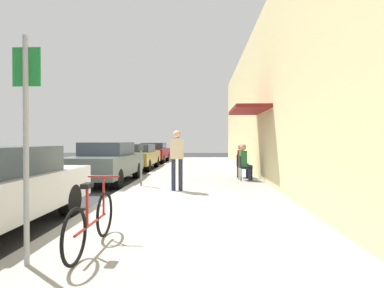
{
  "coord_description": "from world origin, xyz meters",
  "views": [
    {
      "loc": [
        2.4,
        -7.57,
        1.53
      ],
      "look_at": [
        1.8,
        8.59,
        1.35
      ],
      "focal_mm": 28.25,
      "sensor_mm": 36.0,
      "label": 1
    }
  ],
  "objects_px": {
    "parking_meter": "(141,161)",
    "cafe_chair_0": "(243,166)",
    "seated_patron_0": "(245,161)",
    "seated_patron_1": "(242,159)",
    "parked_car_3": "(154,152)",
    "cafe_chair_1": "(240,164)",
    "parked_car_1": "(107,162)",
    "bicycle_0": "(92,221)",
    "parked_car_2": "(138,156)",
    "street_sign": "(26,131)",
    "pedestrian_standing": "(177,155)"
  },
  "relations": [
    {
      "from": "parked_car_2",
      "to": "parking_meter",
      "type": "relative_size",
      "value": 3.33
    },
    {
      "from": "parking_meter",
      "to": "cafe_chair_1",
      "type": "bearing_deg",
      "value": 33.52
    },
    {
      "from": "parking_meter",
      "to": "bicycle_0",
      "type": "height_order",
      "value": "parking_meter"
    },
    {
      "from": "street_sign",
      "to": "seated_patron_0",
      "type": "relative_size",
      "value": 2.02
    },
    {
      "from": "parking_meter",
      "to": "seated_patron_0",
      "type": "relative_size",
      "value": 1.02
    },
    {
      "from": "parked_car_2",
      "to": "parked_car_3",
      "type": "distance_m",
      "value": 5.29
    },
    {
      "from": "parked_car_2",
      "to": "cafe_chair_1",
      "type": "distance_m",
      "value": 6.6
    },
    {
      "from": "street_sign",
      "to": "cafe_chair_0",
      "type": "bearing_deg",
      "value": 65.45
    },
    {
      "from": "bicycle_0",
      "to": "cafe_chair_1",
      "type": "bearing_deg",
      "value": 69.63
    },
    {
      "from": "parked_car_3",
      "to": "pedestrian_standing",
      "type": "xyz_separation_m",
      "value": [
        2.76,
        -12.84,
        0.39
      ]
    },
    {
      "from": "seated_patron_0",
      "to": "seated_patron_1",
      "type": "height_order",
      "value": "same"
    },
    {
      "from": "street_sign",
      "to": "parking_meter",
      "type": "bearing_deg",
      "value": 89.53
    },
    {
      "from": "bicycle_0",
      "to": "seated_patron_0",
      "type": "relative_size",
      "value": 1.33
    },
    {
      "from": "bicycle_0",
      "to": "cafe_chair_1",
      "type": "xyz_separation_m",
      "value": [
        2.88,
        7.75,
        0.14
      ]
    },
    {
      "from": "parking_meter",
      "to": "seated_patron_0",
      "type": "bearing_deg",
      "value": 22.9
    },
    {
      "from": "parking_meter",
      "to": "pedestrian_standing",
      "type": "xyz_separation_m",
      "value": [
        1.21,
        -0.92,
        0.23
      ]
    },
    {
      "from": "parked_car_1",
      "to": "cafe_chair_1",
      "type": "bearing_deg",
      "value": 9.33
    },
    {
      "from": "parked_car_1",
      "to": "parked_car_3",
      "type": "distance_m",
      "value": 10.49
    },
    {
      "from": "cafe_chair_1",
      "to": "seated_patron_1",
      "type": "xyz_separation_m",
      "value": [
        0.06,
        -0.01,
        0.19
      ]
    },
    {
      "from": "cafe_chair_1",
      "to": "parked_car_1",
      "type": "bearing_deg",
      "value": -170.67
    },
    {
      "from": "pedestrian_standing",
      "to": "parking_meter",
      "type": "bearing_deg",
      "value": 142.89
    },
    {
      "from": "parked_car_1",
      "to": "parked_car_2",
      "type": "bearing_deg",
      "value": 90.0
    },
    {
      "from": "street_sign",
      "to": "bicycle_0",
      "type": "bearing_deg",
      "value": 44.19
    },
    {
      "from": "parking_meter",
      "to": "cafe_chair_1",
      "type": "relative_size",
      "value": 1.52
    },
    {
      "from": "parked_car_3",
      "to": "bicycle_0",
      "type": "distance_m",
      "value": 17.56
    },
    {
      "from": "parking_meter",
      "to": "pedestrian_standing",
      "type": "height_order",
      "value": "pedestrian_standing"
    },
    {
      "from": "bicycle_0",
      "to": "parked_car_3",
      "type": "bearing_deg",
      "value": 96.7
    },
    {
      "from": "parked_car_2",
      "to": "parked_car_3",
      "type": "relative_size",
      "value": 1.0
    },
    {
      "from": "parked_car_1",
      "to": "parked_car_3",
      "type": "relative_size",
      "value": 1.0
    },
    {
      "from": "seated_patron_1",
      "to": "parked_car_3",
      "type": "bearing_deg",
      "value": 117.21
    },
    {
      "from": "parked_car_2",
      "to": "seated_patron_1",
      "type": "height_order",
      "value": "seated_patron_1"
    },
    {
      "from": "parked_car_3",
      "to": "cafe_chair_1",
      "type": "height_order",
      "value": "parked_car_3"
    },
    {
      "from": "seated_patron_1",
      "to": "parked_car_1",
      "type": "bearing_deg",
      "value": -170.87
    },
    {
      "from": "parked_car_2",
      "to": "pedestrian_standing",
      "type": "xyz_separation_m",
      "value": [
        2.76,
        -7.55,
        0.41
      ]
    },
    {
      "from": "parked_car_2",
      "to": "street_sign",
      "type": "bearing_deg",
      "value": -83.25
    },
    {
      "from": "parked_car_1",
      "to": "bicycle_0",
      "type": "distance_m",
      "value": 7.24
    },
    {
      "from": "parked_car_1",
      "to": "bicycle_0",
      "type": "bearing_deg",
      "value": -73.57
    },
    {
      "from": "parked_car_1",
      "to": "seated_patron_1",
      "type": "xyz_separation_m",
      "value": [
        4.98,
        0.8,
        0.05
      ]
    },
    {
      "from": "parking_meter",
      "to": "cafe_chair_0",
      "type": "distance_m",
      "value": 3.68
    },
    {
      "from": "parking_meter",
      "to": "seated_patron_0",
      "type": "distance_m",
      "value": 3.73
    },
    {
      "from": "parked_car_1",
      "to": "parked_car_3",
      "type": "height_order",
      "value": "parked_car_1"
    },
    {
      "from": "cafe_chair_0",
      "to": "seated_patron_0",
      "type": "distance_m",
      "value": 0.2
    },
    {
      "from": "parked_car_3",
      "to": "seated_patron_0",
      "type": "relative_size",
      "value": 3.41
    },
    {
      "from": "parking_meter",
      "to": "parked_car_2",
      "type": "bearing_deg",
      "value": 103.16
    },
    {
      "from": "parked_car_3",
      "to": "seated_patron_1",
      "type": "bearing_deg",
      "value": -62.79
    },
    {
      "from": "parked_car_1",
      "to": "pedestrian_standing",
      "type": "relative_size",
      "value": 2.59
    },
    {
      "from": "seated_patron_1",
      "to": "pedestrian_standing",
      "type": "distance_m",
      "value": 3.86
    },
    {
      "from": "parked_car_2",
      "to": "parked_car_3",
      "type": "height_order",
      "value": "parked_car_3"
    },
    {
      "from": "bicycle_0",
      "to": "parked_car_2",
      "type": "bearing_deg",
      "value": 99.57
    },
    {
      "from": "parked_car_2",
      "to": "pedestrian_standing",
      "type": "distance_m",
      "value": 8.05
    }
  ]
}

